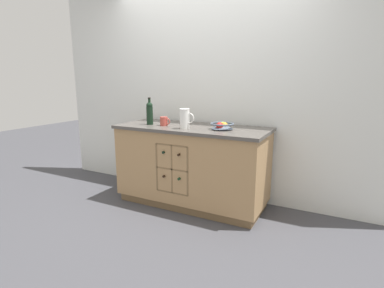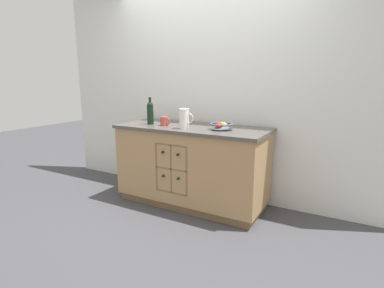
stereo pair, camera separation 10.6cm
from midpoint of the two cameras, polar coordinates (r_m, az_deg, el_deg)
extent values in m
plane|color=#424247|center=(3.60, -0.86, -11.12)|extent=(14.00, 14.00, 0.00)
cube|color=silver|center=(3.67, 2.12, 9.86)|extent=(4.40, 0.06, 2.55)
cube|color=brown|center=(3.58, -0.86, -10.46)|extent=(1.61, 0.61, 0.09)
cube|color=tan|center=(3.44, -0.88, -3.71)|extent=(1.67, 0.67, 0.79)
cube|color=#514C47|center=(3.35, -0.90, 3.06)|extent=(1.71, 0.71, 0.03)
cube|color=brown|center=(3.27, -3.90, -4.39)|extent=(0.38, 0.01, 0.53)
cube|color=brown|center=(3.33, -7.17, -4.17)|extent=(0.02, 0.10, 0.53)
cube|color=brown|center=(3.14, -1.41, -5.10)|extent=(0.02, 0.10, 0.53)
cube|color=brown|center=(3.31, -4.30, -8.98)|extent=(0.38, 0.10, 0.02)
cube|color=brown|center=(3.23, -4.38, -4.63)|extent=(0.38, 0.10, 0.02)
cube|color=brown|center=(3.16, -4.45, -0.06)|extent=(0.38, 0.10, 0.02)
cube|color=brown|center=(3.23, -4.38, -4.63)|extent=(0.02, 0.10, 0.53)
cylinder|color=black|center=(3.39, -4.74, -5.35)|extent=(0.07, 0.19, 0.07)
cylinder|color=black|center=(3.28, -6.02, -5.99)|extent=(0.03, 0.08, 0.03)
cylinder|color=#19381E|center=(3.30, -1.89, -5.78)|extent=(0.07, 0.20, 0.07)
cylinder|color=#19381E|center=(3.18, -3.16, -6.49)|extent=(0.03, 0.09, 0.03)
cylinder|color=black|center=(3.33, -4.66, -0.93)|extent=(0.07, 0.21, 0.07)
cylinder|color=black|center=(3.21, -6.08, -1.47)|extent=(0.03, 0.09, 0.03)
cylinder|color=black|center=(3.23, -1.96, -1.41)|extent=(0.07, 0.20, 0.07)
cylinder|color=black|center=(3.11, -3.23, -1.95)|extent=(0.03, 0.08, 0.03)
cylinder|color=#4C5666|center=(3.16, 4.80, 2.88)|extent=(0.11, 0.11, 0.01)
cone|color=#4C5666|center=(3.15, 4.81, 3.49)|extent=(0.23, 0.23, 0.06)
torus|color=#4C5666|center=(3.15, 4.82, 3.85)|extent=(0.25, 0.25, 0.02)
sphere|color=gold|center=(3.15, 5.24, 3.53)|extent=(0.07, 0.07, 0.07)
sphere|color=#7FA838|center=(3.20, 4.92, 3.65)|extent=(0.07, 0.07, 0.07)
sphere|color=red|center=(3.11, 4.33, 3.47)|extent=(0.08, 0.08, 0.08)
cylinder|color=white|center=(3.18, -2.31, 4.83)|extent=(0.10, 0.10, 0.21)
torus|color=white|center=(3.17, -2.33, 6.68)|extent=(0.11, 0.11, 0.01)
torus|color=white|center=(3.15, -1.46, 4.97)|extent=(0.11, 0.01, 0.11)
cylinder|color=#B7473D|center=(3.42, -6.28, 4.33)|extent=(0.09, 0.09, 0.10)
torus|color=#B7473D|center=(3.40, -5.64, 4.32)|extent=(0.08, 0.01, 0.08)
cylinder|color=black|center=(3.52, -8.91, 5.38)|extent=(0.08, 0.08, 0.21)
sphere|color=black|center=(3.51, -8.98, 7.30)|extent=(0.07, 0.07, 0.07)
cylinder|color=black|center=(3.50, -9.00, 7.81)|extent=(0.03, 0.03, 0.09)
cylinder|color=black|center=(3.50, -9.02, 8.64)|extent=(0.03, 0.03, 0.01)
camera|label=1|loc=(0.05, -90.89, -0.19)|focal=28.00mm
camera|label=2|loc=(0.05, 89.11, 0.19)|focal=28.00mm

